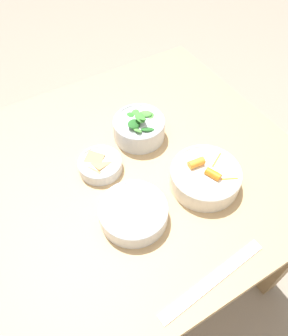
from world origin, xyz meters
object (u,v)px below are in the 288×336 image
Objects in this scene: bowl_cookies at (100,164)px; bowl_beans_hotdog at (134,213)px; bowl_carrots at (205,176)px; bowl_greens at (139,127)px; ruler at (213,280)px.

bowl_beans_hotdog is at bearing 90.77° from bowl_cookies.
bowl_greens is at bearing -76.02° from bowl_carrots.
bowl_carrots reaches higher than bowl_beans_hotdog.
bowl_cookies is at bearing -79.74° from ruler.
bowl_carrots is at bearing -123.04° from ruler.
ruler is at bearing 56.96° from bowl_carrots.
ruler is at bearing 79.85° from bowl_greens.
bowl_beans_hotdog is 0.19m from bowl_cookies.
bowl_beans_hotdog is (0.23, -0.01, -0.01)m from bowl_carrots.
bowl_greens reaches higher than bowl_beans_hotdog.
ruler is at bearing 107.56° from bowl_beans_hotdog.
bowl_cookies is 0.44m from ruler.
ruler is (0.15, 0.23, -0.03)m from bowl_carrots.
bowl_greens reaches higher than bowl_cookies.
bowl_cookies is at bearing -89.23° from bowl_beans_hotdog.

